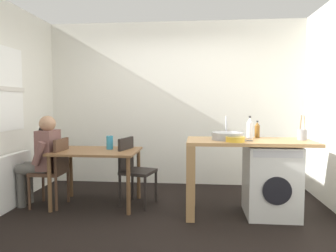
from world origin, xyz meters
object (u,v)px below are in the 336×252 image
bottle_tall_green (250,128)px  utensil_crock (302,134)px  vase (110,143)px  bottle_squat_brown (257,130)px  chair_opposite (133,167)px  washing_machine (271,180)px  dining_table (97,157)px  mixing_bowl (235,139)px  chair_person_seat (54,168)px  seated_person (42,156)px

bottle_tall_green → utensil_crock: bearing=-11.7°
utensil_crock → vase: size_ratio=1.65×
bottle_tall_green → bottle_squat_brown: (0.11, 0.09, -0.03)m
chair_opposite → washing_machine: size_ratio=1.05×
chair_opposite → vase: 0.46m
vase → dining_table: bearing=-146.3°
mixing_bowl → utensil_crock: size_ratio=0.73×
chair_person_seat → bottle_squat_brown: bottle_squat_brown is taller
chair_person_seat → bottle_tall_green: bearing=-87.5°
chair_person_seat → mixing_bowl: mixing_bowl is taller
washing_machine → mixing_bowl: mixing_bowl is taller
dining_table → utensil_crock: (2.59, -0.13, 0.35)m
bottle_tall_green → bottle_squat_brown: 0.14m
bottle_squat_brown → utensil_crock: (0.49, -0.21, -0.03)m
bottle_squat_brown → mixing_bowl: (-0.33, -0.46, -0.07)m
seated_person → mixing_bowl: bearing=-96.1°
washing_machine → mixing_bowl: (-0.46, -0.20, 0.52)m
bottle_tall_green → vase: (-1.84, 0.10, -0.22)m
chair_person_seat → bottle_tall_green: size_ratio=3.18×
chair_opposite → utensil_crock: (2.11, -0.20, 0.48)m
washing_machine → utensil_crock: size_ratio=2.87×
chair_person_seat → utensil_crock: utensil_crock is taller
seated_person → mixing_bowl: seated_person is taller
chair_person_seat → vase: vase is taller
seated_person → utensil_crock: (3.29, -0.03, 0.32)m
bottle_tall_green → seated_person: bearing=-178.0°
chair_opposite → vase: (-0.33, 0.03, 0.32)m
vase → chair_person_seat: bearing=-163.9°
mixing_bowl → chair_opposite: bearing=160.9°
mixing_bowl → washing_machine: bearing=23.4°
seated_person → mixing_bowl: size_ratio=5.49×
chair_opposite → washing_machine: bearing=96.6°
seated_person → bottle_tall_green: 2.72m
bottle_tall_green → mixing_bowl: size_ratio=1.30×
seated_person → vase: seated_person is taller
mixing_bowl → vase: size_ratio=1.20×
bottle_tall_green → mixing_bowl: bearing=-120.9°
seated_person → bottle_squat_brown: (2.80, 0.18, 0.35)m
dining_table → chair_opposite: 0.50m
chair_person_seat → vase: 0.79m
chair_person_seat → bottle_squat_brown: size_ratio=4.12×
utensil_crock → vase: utensil_crock is taller
chair_person_seat → mixing_bowl: 2.37m
dining_table → utensil_crock: utensil_crock is taller
chair_person_seat → bottle_tall_green: 2.59m
mixing_bowl → utensil_crock: (0.82, 0.25, 0.04)m
seated_person → vase: bearing=-76.6°
chair_opposite → washing_machine: 1.76m
dining_table → chair_opposite: (0.48, 0.07, -0.14)m
bottle_tall_green → vase: bottle_tall_green is taller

